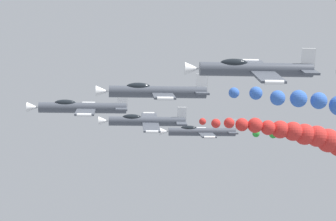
{
  "coord_description": "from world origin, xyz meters",
  "views": [
    {
      "loc": [
        -69.06,
        4.99,
        66.23
      ],
      "look_at": [
        0.0,
        0.0,
        76.85
      ],
      "focal_mm": 71.32,
      "sensor_mm": 36.0,
      "label": 1
    }
  ],
  "objects": [
    {
      "name": "airplane_lead",
      "position": [
        -0.59,
        9.07,
        76.96
      ],
      "size": [
        9.27,
        10.35,
        3.33
      ],
      "rotation": [
        0.0,
        -0.29,
        0.0
      ],
      "color": "#474C56"
    },
    {
      "name": "airplane_right_inner",
      "position": [
        8.76,
        2.03,
        76.9
      ],
      "size": [
        9.04,
        10.35,
        3.8
      ],
      "rotation": [
        0.0,
        -0.37,
        0.0
      ],
      "color": "#474C56"
    },
    {
      "name": "smoke_trail_right_inner",
      "position": [
        11.21,
        -19.3,
        75.29
      ],
      "size": [
        5.94,
        21.33,
        4.75
      ],
      "color": "red"
    },
    {
      "name": "smoke_trail_right_outer",
      "position": [
        17.41,
        -23.22,
        75.74
      ],
      "size": [
        4.28,
        15.44,
        3.26
      ],
      "color": "green"
    },
    {
      "name": "airplane_left_outer",
      "position": [
        -18.23,
        -5.51,
        77.42
      ],
      "size": [
        8.97,
        10.35,
        3.99
      ],
      "rotation": [
        0.0,
        -0.39,
        0.0
      ],
      "color": "#474C56"
    },
    {
      "name": "airplane_left_inner",
      "position": [
        -8.52,
        1.75,
        77.29
      ],
      "size": [
        9.28,
        10.35,
        3.32
      ],
      "rotation": [
        0.0,
        -0.28,
        0.0
      ],
      "color": "#474C56"
    },
    {
      "name": "airplane_right_outer",
      "position": [
        19.12,
        -5.79,
        76.96
      ],
      "size": [
        9.35,
        10.35,
        3.18
      ],
      "rotation": [
        0.0,
        -0.25,
        0.0
      ],
      "color": "#474C56"
    }
  ]
}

